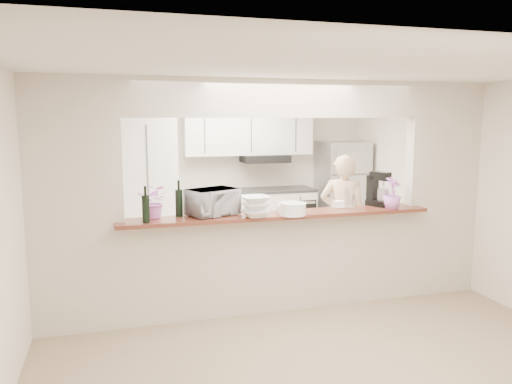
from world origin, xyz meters
name	(u,v)px	position (x,y,z in m)	size (l,w,h in m)	color
floor	(277,309)	(0.00, 0.00, 0.00)	(6.00, 6.00, 0.00)	#9B8B69
tile_overlay	(242,268)	(0.00, 1.55, 0.01)	(5.00, 2.90, 0.01)	beige
partition	(278,176)	(0.00, 0.00, 1.48)	(5.00, 0.15, 2.50)	beige
bar_counter	(277,259)	(0.00, 0.00, 0.58)	(3.40, 0.38, 1.09)	beige
kitchen_cabinets	(212,189)	(-0.19, 2.72, 0.97)	(3.15, 0.62, 2.25)	silver
refrigerator	(342,192)	(2.05, 2.65, 0.85)	(0.75, 0.70, 1.70)	#B1B1B6
flower_left	(154,201)	(-1.30, 0.05, 1.26)	(0.31, 0.27, 0.35)	#D36FB6
wine_bottle_a	(179,202)	(-1.05, 0.07, 1.24)	(0.08, 0.08, 0.38)	black
wine_bottle_b	(146,208)	(-1.40, -0.15, 1.23)	(0.07, 0.07, 0.36)	black
toaster_oven	(213,202)	(-0.70, 0.05, 1.23)	(0.50, 0.34, 0.28)	#B8B8BE
serving_bowls	(255,207)	(-0.30, -0.17, 1.20)	(0.29, 0.29, 0.21)	white
plate_stack_a	(293,209)	(0.10, -0.19, 1.16)	(0.29, 0.29, 0.13)	white
plate_stack_b	(289,209)	(0.10, -0.09, 1.14)	(0.25, 0.25, 0.09)	white
red_bowl	(296,209)	(0.20, -0.03, 1.13)	(0.15, 0.15, 0.07)	maroon
tan_bowl	(283,210)	(0.05, -0.03, 1.12)	(0.14, 0.14, 0.06)	#C2B089
utensil_caddy	(343,199)	(0.80, 0.05, 1.19)	(0.28, 0.20, 0.24)	silver
stand_mixer	(378,191)	(1.24, 0.06, 1.27)	(0.26, 0.31, 0.40)	black
flower_right	(392,193)	(1.30, -0.15, 1.27)	(0.20, 0.20, 0.35)	#AA61B4
person	(343,217)	(1.17, 0.80, 0.81)	(0.59, 0.39, 1.63)	#D4AE8A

